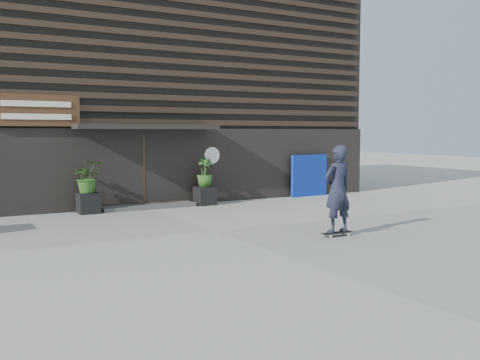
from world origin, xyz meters
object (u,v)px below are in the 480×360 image
planter_pot_right (205,196)px  blue_tarp (309,176)px  skateboarder (338,189)px  planter_pot_left (88,203)px

planter_pot_right → blue_tarp: 4.49m
blue_tarp → skateboarder: size_ratio=0.79×
planter_pot_left → planter_pot_right: 3.80m
planter_pot_right → skateboarder: skateboarder is taller
planter_pot_right → blue_tarp: size_ratio=0.36×
planter_pot_left → skateboarder: size_ratio=0.29×
planter_pot_left → planter_pot_right: bearing=0.0°
planter_pot_right → skateboarder: (0.25, -6.40, 0.79)m
planter_pot_left → skateboarder: 7.62m
skateboarder → planter_pot_right: bearing=92.2°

